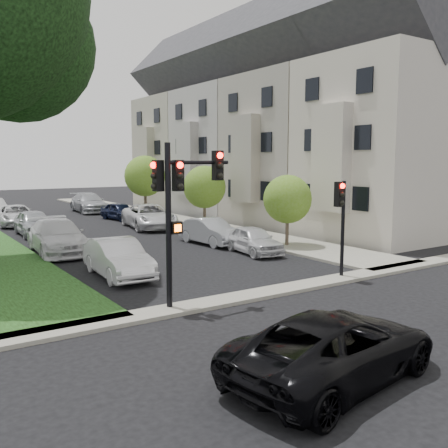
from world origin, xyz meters
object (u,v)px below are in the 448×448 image
car_parked_1 (210,231)px  car_cross_near (334,347)px  car_parked_3 (120,211)px  car_parked_8 (16,215)px  small_tree_c (145,176)px  car_parked_7 (34,223)px  traffic_signal_main (179,195)px  car_parked_2 (149,216)px  car_parked_0 (253,240)px  small_tree_a (288,199)px  small_tree_b (204,187)px  car_parked_5 (118,258)px  car_parked_4 (89,203)px  car_parked_6 (58,237)px  traffic_signal_secondary (341,211)px

car_parked_1 → car_cross_near: bearing=-118.0°
car_parked_3 → car_parked_1: bearing=-100.1°
car_parked_3 → car_parked_8: bearing=163.4°
small_tree_c → car_parked_7: (-9.71, -5.52, -2.43)m
traffic_signal_main → car_parked_7: (-0.10, 17.60, -2.62)m
car_cross_near → car_parked_2: bearing=-25.3°
car_parked_0 → small_tree_a: bearing=17.3°
small_tree_b → car_parked_5: 13.60m
car_parked_4 → car_parked_8: bearing=-136.9°
car_parked_1 → car_parked_7: bearing=125.4°
small_tree_c → car_parked_8: bearing=-179.7°
car_parked_0 → car_parked_8: (-7.15, 17.22, 0.04)m
small_tree_a → car_parked_6: bearing=154.5°
traffic_signal_main → car_parked_6: size_ratio=0.90×
traffic_signal_main → car_parked_1: (6.86, 9.22, -2.69)m
small_tree_a → traffic_signal_main: 11.52m
small_tree_b → car_parked_1: bearing=-118.6°
car_cross_near → car_parked_3: bearing=-22.6°
car_parked_5 → traffic_signal_main: bearing=-86.9°
car_cross_near → car_parked_0: bearing=-39.3°
small_tree_c → car_parked_8: 9.93m
car_parked_4 → car_parked_7: size_ratio=1.25×
traffic_signal_main → car_parked_8: bearing=90.0°
car_parked_0 → car_parked_3: 16.28m
small_tree_c → traffic_signal_secondary: size_ratio=1.31×
small_tree_c → car_parked_5: small_tree_c is taller
car_parked_7 → car_parked_0: bearing=-56.7°
small_tree_c → car_parked_4: 6.74m
car_parked_0 → car_parked_2: car_parked_2 is taller
small_tree_b → car_cross_near: 22.50m
small_tree_a → car_parked_0: 3.07m
traffic_signal_secondary → car_parked_7: (-6.79, 17.64, -1.79)m
car_parked_0 → car_parked_7: (-7.25, 11.75, 0.10)m
car_parked_3 → car_parked_6: size_ratio=0.70×
car_parked_0 → car_parked_3: car_parked_0 is taller
car_parked_4 → car_parked_6: 19.30m
small_tree_a → car_parked_6: (-10.13, 4.83, -1.66)m
small_tree_c → car_cross_near: (-9.46, -29.17, -2.49)m
car_cross_near → car_parked_7: 23.65m
car_parked_0 → car_parked_6: (-7.67, 5.24, 0.14)m
car_parked_3 → car_parked_5: (-7.10, -17.27, 0.07)m
small_tree_a → car_parked_8: bearing=119.8°
traffic_signal_main → car_parked_0: bearing=39.3°
car_parked_3 → car_parked_8: size_ratio=0.77×
small_tree_c → traffic_signal_secondary: 23.36m
small_tree_b → car_parked_7: bearing=161.0°
car_parked_2 → car_parked_4: 12.11m
car_parked_2 → car_parked_1: bearing=-81.1°
small_tree_c → traffic_signal_main: (-9.62, -23.13, 0.19)m
small_tree_c → car_parked_1: (-2.75, -13.91, -2.49)m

